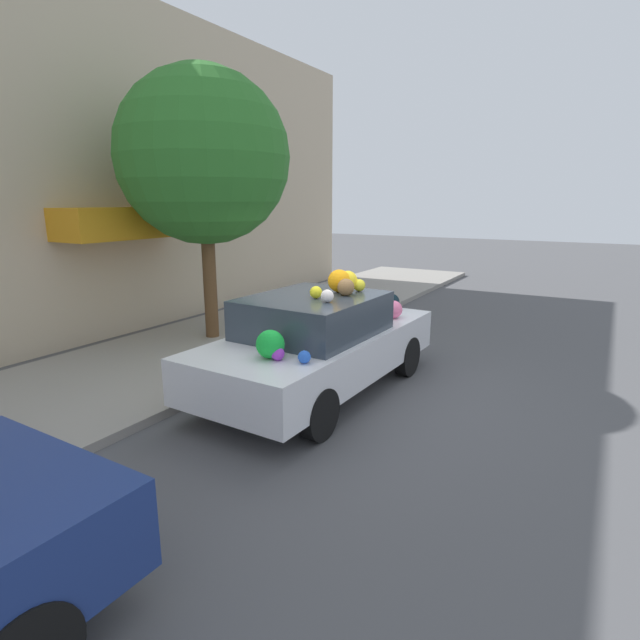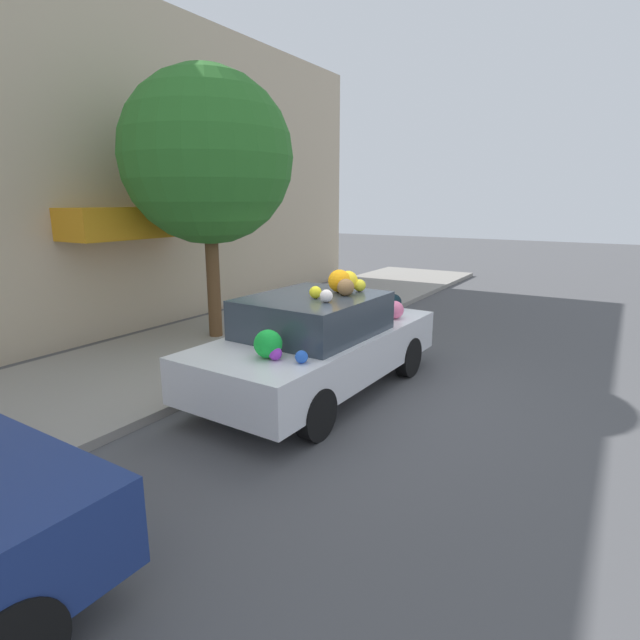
# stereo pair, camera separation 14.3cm
# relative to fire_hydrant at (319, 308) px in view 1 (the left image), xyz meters

# --- Properties ---
(ground_plane) EXTENTS (60.00, 60.00, 0.00)m
(ground_plane) POSITION_rel_fire_hydrant_xyz_m (-2.85, -1.66, -0.46)
(ground_plane) COLOR #4C4C4F
(sidewalk_curb) EXTENTS (24.00, 3.20, 0.11)m
(sidewalk_curb) POSITION_rel_fire_hydrant_xyz_m (-2.85, 1.04, -0.40)
(sidewalk_curb) COLOR gray
(sidewalk_curb) RESTS_ON ground
(building_facade) EXTENTS (18.00, 1.20, 6.33)m
(building_facade) POSITION_rel_fire_hydrant_xyz_m (-2.83, 3.26, 2.67)
(building_facade) COLOR #C6B293
(building_facade) RESTS_ON ground
(street_tree) EXTENTS (2.97, 2.97, 4.66)m
(street_tree) POSITION_rel_fire_hydrant_xyz_m (-1.75, 1.26, 2.82)
(street_tree) COLOR brown
(street_tree) RESTS_ON sidewalk_curb
(fire_hydrant) EXTENTS (0.20, 0.20, 0.70)m
(fire_hydrant) POSITION_rel_fire_hydrant_xyz_m (0.00, 0.00, 0.00)
(fire_hydrant) COLOR red
(fire_hydrant) RESTS_ON sidewalk_curb
(art_car) EXTENTS (4.01, 1.81, 1.67)m
(art_car) POSITION_rel_fire_hydrant_xyz_m (-2.88, -1.71, 0.25)
(art_car) COLOR silver
(art_car) RESTS_ON ground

